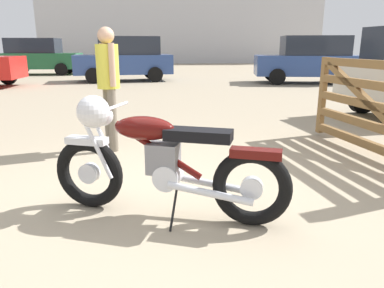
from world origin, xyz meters
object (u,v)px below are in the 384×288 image
(bystander, at_px, (108,76))
(red_hatchback_near, at_px, (309,59))
(pale_sedan_back, at_px, (38,56))
(white_estate_far, at_px, (125,58))
(vintage_motorcycle, at_px, (159,161))

(bystander, distance_m, red_hatchback_near, 11.04)
(pale_sedan_back, bearing_deg, bystander, -68.91)
(bystander, xyz_separation_m, red_hatchback_near, (5.96, 9.29, -0.10))
(white_estate_far, xyz_separation_m, red_hatchback_near, (7.22, -1.17, 0.00))
(red_hatchback_near, bearing_deg, pale_sedan_back, -15.19)
(red_hatchback_near, relative_size, pale_sedan_back, 1.03)
(pale_sedan_back, bearing_deg, red_hatchback_near, -24.21)
(bystander, height_order, red_hatchback_near, red_hatchback_near)
(red_hatchback_near, bearing_deg, vintage_motorcycle, 72.26)
(white_estate_far, relative_size, red_hatchback_near, 1.02)
(white_estate_far, bearing_deg, red_hatchback_near, 159.97)
(white_estate_far, bearing_deg, pale_sedan_back, -47.98)
(vintage_motorcycle, distance_m, bystander, 2.32)
(vintage_motorcycle, xyz_separation_m, bystander, (-0.78, 2.12, 0.53))
(vintage_motorcycle, bearing_deg, pale_sedan_back, -50.82)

